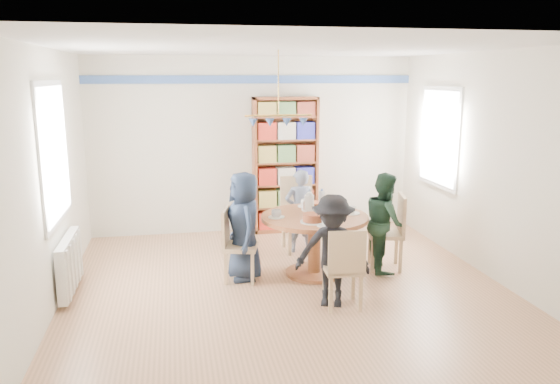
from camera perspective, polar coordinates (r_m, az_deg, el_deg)
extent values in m
plane|color=tan|center=(6.43, 0.70, -9.94)|extent=(5.00, 5.00, 0.00)
plane|color=white|center=(5.96, 0.77, 14.88)|extent=(5.00, 5.00, 0.00)
plane|color=silver|center=(8.49, -2.75, 4.90)|extent=(5.00, 0.00, 5.00)
plane|color=silver|center=(3.70, 8.73, -4.70)|extent=(5.00, 0.00, 5.00)
plane|color=silver|center=(6.06, -23.08, 1.04)|extent=(0.00, 5.00, 5.00)
plane|color=silver|center=(7.00, 21.21, 2.56)|extent=(0.00, 5.00, 5.00)
cube|color=#39599D|center=(8.40, -2.80, 11.67)|extent=(5.00, 0.02, 0.12)
cube|color=white|center=(6.31, -22.59, 3.79)|extent=(0.03, 1.32, 1.52)
cube|color=white|center=(6.31, -22.42, 3.80)|extent=(0.01, 1.20, 1.40)
cube|color=white|center=(8.08, 16.35, 5.50)|extent=(0.03, 1.12, 1.42)
cube|color=white|center=(8.07, 16.22, 5.50)|extent=(0.01, 1.00, 1.30)
cylinder|color=gold|center=(6.45, -0.18, 11.34)|extent=(0.01, 0.01, 0.75)
cylinder|color=gold|center=(6.46, -0.17, 8.01)|extent=(0.80, 0.02, 0.02)
cone|color=#3A5CA3|center=(6.42, -2.82, 7.25)|extent=(0.11, 0.11, 0.10)
cone|color=#3A5CA3|center=(6.45, -1.05, 7.29)|extent=(0.11, 0.11, 0.10)
cone|color=#3A5CA3|center=(6.49, 0.70, 7.32)|extent=(0.11, 0.11, 0.10)
cone|color=#3A5CA3|center=(6.53, 2.43, 7.34)|extent=(0.11, 0.11, 0.10)
cube|color=silver|center=(6.58, -21.15, -7.01)|extent=(0.10, 1.00, 0.60)
cube|color=silver|center=(6.19, -21.22, -8.20)|extent=(0.02, 0.06, 0.56)
cube|color=silver|center=(6.38, -20.92, -7.58)|extent=(0.02, 0.06, 0.56)
cube|color=silver|center=(6.57, -20.63, -7.00)|extent=(0.02, 0.06, 0.56)
cube|color=silver|center=(6.75, -20.36, -6.46)|extent=(0.02, 0.06, 0.56)
cube|color=silver|center=(6.94, -20.11, -5.94)|extent=(0.02, 0.06, 0.56)
cylinder|color=#965631|center=(6.62, 3.64, -2.67)|extent=(1.30, 1.30, 0.05)
cylinder|color=#965631|center=(6.73, 3.59, -5.76)|extent=(0.16, 0.16, 0.70)
cylinder|color=#965631|center=(6.84, 3.56, -8.39)|extent=(0.70, 0.70, 0.04)
cube|color=tan|center=(6.52, -4.14, -5.74)|extent=(0.47, 0.47, 0.05)
cube|color=tan|center=(6.48, -5.72, -3.75)|extent=(0.13, 0.39, 0.46)
cube|color=tan|center=(6.43, -2.89, -8.05)|extent=(0.05, 0.05, 0.40)
cube|color=tan|center=(6.72, -2.60, -7.13)|extent=(0.05, 0.05, 0.40)
cube|color=tan|center=(6.47, -5.69, -7.96)|extent=(0.05, 0.05, 0.40)
cube|color=tan|center=(6.76, -5.27, -7.05)|extent=(0.05, 0.05, 0.40)
cube|color=tan|center=(7.03, 10.96, -4.30)|extent=(0.51, 0.51, 0.05)
cube|color=tan|center=(6.99, 12.60, -2.32)|extent=(0.14, 0.42, 0.50)
cube|color=tan|center=(7.24, 9.35, -5.72)|extent=(0.05, 0.05, 0.43)
cube|color=tan|center=(6.91, 9.65, -6.58)|extent=(0.05, 0.05, 0.43)
cube|color=tan|center=(7.28, 12.05, -5.71)|extent=(0.05, 0.05, 0.43)
cube|color=tan|center=(6.96, 12.47, -6.57)|extent=(0.05, 0.05, 0.43)
cube|color=tan|center=(7.58, 2.06, -2.60)|extent=(0.46, 0.46, 0.05)
cube|color=tan|center=(7.71, 1.69, -0.28)|extent=(0.46, 0.05, 0.54)
cube|color=tan|center=(7.44, 1.02, -4.93)|extent=(0.04, 0.04, 0.47)
cube|color=tan|center=(7.53, 3.76, -4.74)|extent=(0.04, 0.04, 0.47)
cube|color=tan|center=(7.78, 0.39, -4.15)|extent=(0.04, 0.04, 0.47)
cube|color=tan|center=(7.87, 3.01, -3.99)|extent=(0.04, 0.04, 0.47)
cube|color=tan|center=(5.83, 6.57, -7.99)|extent=(0.42, 0.42, 0.05)
cube|color=tan|center=(5.59, 7.03, -6.36)|extent=(0.39, 0.07, 0.46)
cube|color=tan|center=(6.08, 7.64, -9.33)|extent=(0.04, 0.04, 0.40)
cube|color=tan|center=(6.02, 4.68, -9.51)|extent=(0.04, 0.04, 0.40)
cube|color=tan|center=(5.80, 8.42, -10.45)|extent=(0.04, 0.04, 0.40)
cube|color=tan|center=(5.73, 5.31, -10.66)|extent=(0.04, 0.04, 0.40)
imported|color=#1A253B|center=(6.52, -3.76, -3.56)|extent=(0.50, 0.69, 1.31)
imported|color=#183021|center=(6.91, 10.89, -3.11)|extent=(0.53, 0.65, 1.25)
imported|color=gray|center=(7.53, 2.08, -1.98)|extent=(0.44, 0.31, 1.16)
imported|color=black|center=(5.79, 5.50, -6.15)|extent=(0.89, 0.69, 1.21)
cube|color=brown|center=(8.37, -2.66, 2.70)|extent=(0.04, 0.30, 2.09)
cube|color=brown|center=(8.56, 3.69, 2.90)|extent=(0.04, 0.30, 2.09)
cube|color=brown|center=(8.35, 0.57, 9.77)|extent=(1.00, 0.30, 0.04)
cube|color=brown|center=(8.68, 0.54, -3.83)|extent=(1.00, 0.30, 0.06)
cube|color=brown|center=(8.59, 0.36, 2.95)|extent=(1.00, 0.02, 2.09)
cube|color=brown|center=(8.58, 0.54, -1.46)|extent=(0.94, 0.28, 0.02)
cube|color=brown|center=(8.51, 0.55, 0.82)|extent=(0.94, 0.28, 0.02)
cube|color=brown|center=(8.45, 0.55, 3.14)|extent=(0.94, 0.28, 0.02)
cube|color=brown|center=(8.40, 0.56, 5.49)|extent=(0.94, 0.28, 0.02)
cube|color=brown|center=(8.37, 0.56, 7.86)|extent=(0.94, 0.28, 0.02)
cube|color=#A62619|center=(8.56, -1.39, -2.95)|extent=(0.27, 0.22, 0.26)
cube|color=beige|center=(8.61, 0.57, -2.85)|extent=(0.27, 0.22, 0.26)
cube|color=navy|center=(8.68, 2.50, -2.75)|extent=(0.27, 0.22, 0.26)
cube|color=tan|center=(8.48, -1.41, -0.65)|extent=(0.27, 0.22, 0.26)
cube|color=#537B44|center=(8.53, 0.57, -0.57)|extent=(0.27, 0.22, 0.26)
cube|color=maroon|center=(8.59, 2.52, -0.48)|extent=(0.27, 0.22, 0.26)
cube|color=#A62619|center=(8.41, -1.42, 1.67)|extent=(0.27, 0.22, 0.26)
cube|color=beige|center=(8.46, 0.58, 1.74)|extent=(0.27, 0.22, 0.26)
cube|color=navy|center=(8.53, 2.54, 1.80)|extent=(0.27, 0.22, 0.26)
cube|color=tan|center=(8.35, -1.43, 4.02)|extent=(0.27, 0.22, 0.26)
cube|color=#537B44|center=(8.41, 0.58, 4.07)|extent=(0.27, 0.22, 0.26)
cube|color=maroon|center=(8.47, 2.57, 4.13)|extent=(0.27, 0.22, 0.26)
cube|color=#A62619|center=(8.31, -1.44, 6.40)|extent=(0.27, 0.22, 0.26)
cube|color=beige|center=(8.36, 0.59, 6.44)|extent=(0.27, 0.22, 0.26)
cube|color=navy|center=(8.43, 2.59, 6.47)|extent=(0.27, 0.22, 0.26)
cube|color=tan|center=(8.28, -1.46, 8.65)|extent=(0.27, 0.22, 0.22)
cube|color=#537B44|center=(8.34, 0.59, 8.68)|extent=(0.27, 0.22, 0.22)
cube|color=maroon|center=(8.40, 2.61, 8.69)|extent=(0.27, 0.22, 0.22)
cylinder|color=white|center=(6.65, 3.07, -1.33)|extent=(0.12, 0.12, 0.24)
sphere|color=white|center=(6.62, 3.08, -0.34)|extent=(0.09, 0.09, 0.09)
cylinder|color=silver|center=(6.73, 4.37, -1.03)|extent=(0.07, 0.07, 0.28)
cylinder|color=#3A5CA3|center=(6.69, 4.39, 0.20)|extent=(0.03, 0.03, 0.03)
cylinder|color=white|center=(6.89, 3.45, -1.83)|extent=(0.30, 0.30, 0.01)
cylinder|color=brown|center=(6.87, 3.46, -1.42)|extent=(0.24, 0.24, 0.09)
cylinder|color=white|center=(6.32, 3.46, -3.11)|extent=(0.30, 0.30, 0.01)
cylinder|color=brown|center=(6.30, 3.46, -2.67)|extent=(0.24, 0.24, 0.09)
cylinder|color=white|center=(6.52, -0.38, -2.63)|extent=(0.20, 0.20, 0.01)
imported|color=white|center=(6.50, -0.38, -2.26)|extent=(0.12, 0.12, 0.10)
cylinder|color=white|center=(6.75, 7.52, -2.21)|extent=(0.20, 0.20, 0.01)
imported|color=white|center=(6.74, 7.53, -1.87)|extent=(0.10, 0.10, 0.09)
cylinder|color=white|center=(7.06, 2.67, -1.48)|extent=(0.20, 0.20, 0.01)
imported|color=white|center=(7.05, 2.67, -1.14)|extent=(0.12, 0.12, 0.10)
cylinder|color=white|center=(6.18, 4.75, -3.50)|extent=(0.20, 0.20, 0.01)
imported|color=white|center=(6.17, 4.76, -3.13)|extent=(0.10, 0.10, 0.09)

